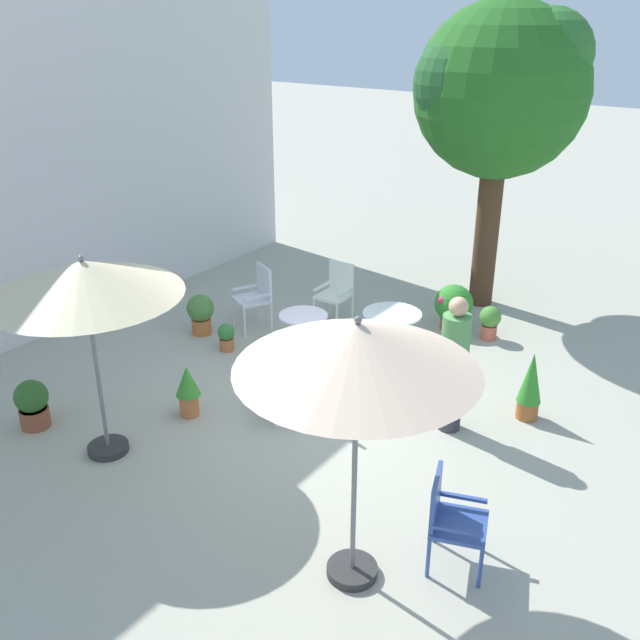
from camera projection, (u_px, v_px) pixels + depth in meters
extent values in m
plane|color=#A9A795|center=(334.00, 406.00, 8.65)|extent=(60.00, 60.00, 0.00)
cube|color=silver|center=(58.00, 146.00, 10.07)|extent=(9.37, 0.30, 5.27)
cylinder|color=#4D3321|center=(487.00, 231.00, 11.13)|extent=(0.37, 0.37, 2.44)
sphere|color=#256620|center=(501.00, 90.00, 10.27)|extent=(2.54, 2.54, 2.54)
sphere|color=#216119|center=(499.00, 103.00, 10.98)|extent=(1.52, 1.52, 1.52)
sphere|color=#265D2B|center=(462.00, 83.00, 10.04)|extent=(1.39, 1.39, 1.39)
sphere|color=#2D6B2C|center=(547.00, 54.00, 9.86)|extent=(1.27, 1.27, 1.27)
cylinder|color=#2D2D2D|center=(352.00, 570.00, 6.10)|extent=(0.44, 0.44, 0.08)
cylinder|color=slate|center=(355.00, 459.00, 5.63)|extent=(0.04, 0.04, 2.37)
cone|color=beige|center=(357.00, 347.00, 5.22)|extent=(1.88, 1.88, 0.38)
sphere|color=slate|center=(358.00, 320.00, 5.13)|extent=(0.06, 0.06, 0.06)
cylinder|color=#2D2D2D|center=(108.00, 448.00, 7.77)|extent=(0.44, 0.44, 0.08)
cylinder|color=slate|center=(96.00, 362.00, 7.33)|extent=(0.04, 0.04, 2.20)
cone|color=beige|center=(84.00, 278.00, 6.96)|extent=(1.95, 1.95, 0.35)
sphere|color=slate|center=(81.00, 258.00, 6.87)|extent=(0.06, 0.06, 0.06)
cylinder|color=silver|center=(392.00, 314.00, 9.42)|extent=(0.79, 0.79, 0.02)
cylinder|color=slate|center=(391.00, 339.00, 9.57)|extent=(0.06, 0.06, 0.70)
cylinder|color=slate|center=(390.00, 361.00, 9.71)|extent=(0.43, 0.43, 0.03)
cylinder|color=white|center=(303.00, 316.00, 9.27)|extent=(0.64, 0.64, 0.02)
cylinder|color=slate|center=(304.00, 342.00, 9.42)|extent=(0.06, 0.06, 0.74)
cylinder|color=slate|center=(304.00, 366.00, 9.57)|extent=(0.35, 0.35, 0.03)
cube|color=white|center=(279.00, 382.00, 8.27)|extent=(0.52, 0.53, 0.04)
cube|color=white|center=(292.00, 357.00, 8.26)|extent=(0.15, 0.40, 0.50)
cube|color=white|center=(269.00, 367.00, 8.35)|extent=(0.38, 0.14, 0.03)
cube|color=white|center=(289.00, 379.00, 8.08)|extent=(0.38, 0.14, 0.03)
cylinder|color=white|center=(257.00, 398.00, 8.39)|extent=(0.04, 0.04, 0.43)
cylinder|color=white|center=(276.00, 412.00, 8.11)|extent=(0.04, 0.04, 0.43)
cylinder|color=white|center=(283.00, 388.00, 8.61)|extent=(0.04, 0.04, 0.43)
cylinder|color=white|center=(303.00, 401.00, 8.33)|extent=(0.04, 0.04, 0.43)
cube|color=silver|center=(252.00, 299.00, 10.52)|extent=(0.63, 0.63, 0.04)
cube|color=silver|center=(264.00, 281.00, 10.51)|extent=(0.24, 0.42, 0.47)
cube|color=silver|center=(245.00, 287.00, 10.64)|extent=(0.39, 0.22, 0.03)
cube|color=silver|center=(257.00, 297.00, 10.29)|extent=(0.39, 0.22, 0.03)
cylinder|color=silver|center=(233.00, 312.00, 10.70)|extent=(0.04, 0.04, 0.45)
cylinder|color=silver|center=(245.00, 323.00, 10.35)|extent=(0.04, 0.04, 0.45)
cylinder|color=silver|center=(259.00, 307.00, 10.89)|extent=(0.04, 0.04, 0.45)
cylinder|color=silver|center=(272.00, 317.00, 10.54)|extent=(0.04, 0.04, 0.45)
cube|color=#344F97|center=(459.00, 525.00, 6.05)|extent=(0.61, 0.60, 0.04)
cube|color=#344F97|center=(436.00, 497.00, 6.01)|extent=(0.45, 0.19, 0.44)
cube|color=#344F97|center=(457.00, 530.00, 5.81)|extent=(0.17, 0.41, 0.03)
cube|color=#344F97|center=(463.00, 497.00, 6.20)|extent=(0.17, 0.41, 0.03)
cylinder|color=#344F97|center=(480.00, 568.00, 5.89)|extent=(0.04, 0.04, 0.41)
cylinder|color=#344F97|center=(485.00, 533.00, 6.28)|extent=(0.04, 0.04, 0.41)
cylinder|color=#344F97|center=(428.00, 558.00, 6.00)|extent=(0.04, 0.04, 0.41)
cylinder|color=#344F97|center=(436.00, 524.00, 6.39)|extent=(0.04, 0.04, 0.41)
cube|color=white|center=(334.00, 296.00, 10.76)|extent=(0.49, 0.46, 0.04)
cube|color=white|center=(342.00, 276.00, 10.83)|extent=(0.05, 0.43, 0.46)
cube|color=white|center=(322.00, 286.00, 10.82)|extent=(0.43, 0.05, 0.03)
cube|color=white|center=(345.00, 291.00, 10.61)|extent=(0.43, 0.05, 0.03)
cylinder|color=white|center=(314.00, 311.00, 10.79)|extent=(0.04, 0.04, 0.41)
cylinder|color=white|center=(337.00, 317.00, 10.58)|extent=(0.04, 0.04, 0.41)
cylinder|color=white|center=(330.00, 302.00, 11.13)|extent=(0.04, 0.04, 0.41)
cylinder|color=white|center=(352.00, 308.00, 10.92)|extent=(0.04, 0.04, 0.41)
cylinder|color=brown|center=(35.00, 417.00, 8.20)|extent=(0.33, 0.33, 0.23)
cylinder|color=#382819|center=(34.00, 409.00, 8.16)|extent=(0.29, 0.29, 0.02)
sphere|color=#2C5A24|center=(31.00, 396.00, 8.09)|extent=(0.38, 0.38, 0.38)
cylinder|color=#B7622F|center=(202.00, 326.00, 10.51)|extent=(0.29, 0.29, 0.23)
cylinder|color=#382819|center=(201.00, 319.00, 10.46)|extent=(0.25, 0.25, 0.02)
sphere|color=#4A7A38|center=(200.00, 308.00, 10.39)|extent=(0.40, 0.40, 0.40)
cylinder|color=#BD6238|center=(227.00, 344.00, 10.01)|extent=(0.21, 0.21, 0.18)
cylinder|color=#382819|center=(227.00, 339.00, 9.98)|extent=(0.18, 0.18, 0.02)
sphere|color=#347B36|center=(226.00, 332.00, 9.93)|extent=(0.24, 0.24, 0.24)
sphere|color=#DF4E3E|center=(225.00, 329.00, 9.99)|extent=(0.06, 0.06, 0.06)
sphere|color=#DF4E3E|center=(222.00, 333.00, 9.89)|extent=(0.05, 0.05, 0.05)
cylinder|color=#C8624A|center=(489.00, 332.00, 10.34)|extent=(0.22, 0.22, 0.21)
cylinder|color=#382819|center=(489.00, 326.00, 10.31)|extent=(0.20, 0.20, 0.02)
sphere|color=#4D8A36|center=(490.00, 317.00, 10.25)|extent=(0.31, 0.31, 0.31)
cylinder|color=#A75732|center=(452.00, 323.00, 10.67)|extent=(0.36, 0.36, 0.17)
cylinder|color=#382819|center=(452.00, 319.00, 10.64)|extent=(0.32, 0.32, 0.02)
sphere|color=#318A2B|center=(454.00, 303.00, 10.54)|extent=(0.57, 0.57, 0.57)
sphere|color=#DB2E62|center=(459.00, 298.00, 10.66)|extent=(0.13, 0.13, 0.13)
sphere|color=#DB2E62|center=(442.00, 301.00, 10.40)|extent=(0.13, 0.13, 0.13)
cylinder|color=#A05A2D|center=(527.00, 409.00, 8.37)|extent=(0.25, 0.25, 0.22)
cylinder|color=#382819|center=(528.00, 402.00, 8.33)|extent=(0.22, 0.22, 0.02)
cone|color=#328A2C|center=(531.00, 377.00, 8.19)|extent=(0.28, 0.28, 0.63)
cylinder|color=#C36838|center=(189.00, 404.00, 8.42)|extent=(0.23, 0.23, 0.27)
cylinder|color=#382819|center=(189.00, 395.00, 8.37)|extent=(0.20, 0.20, 0.02)
cone|color=#3A8B2C|center=(187.00, 381.00, 8.29)|extent=(0.29, 0.29, 0.37)
cylinder|color=#33333D|center=(451.00, 398.00, 8.05)|extent=(0.26, 0.26, 0.79)
cylinder|color=#508E4D|center=(456.00, 342.00, 7.76)|extent=(0.36, 0.36, 0.62)
sphere|color=tan|center=(459.00, 307.00, 7.59)|extent=(0.21, 0.21, 0.21)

